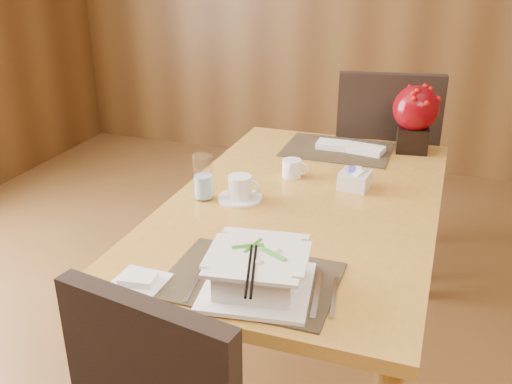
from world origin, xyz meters
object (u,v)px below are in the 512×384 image
(dining_table, at_px, (304,225))
(water_glass, at_px, (203,177))
(creamer_jug, at_px, (292,168))
(coffee_cup, at_px, (240,190))
(soup_setting, at_px, (258,272))
(bread_plate, at_px, (139,283))
(far_chair, at_px, (382,161))
(sugar_caddy, at_px, (355,180))
(berry_decor, at_px, (415,114))

(dining_table, distance_m, water_glass, 0.39)
(dining_table, distance_m, creamer_jug, 0.26)
(coffee_cup, bearing_deg, soup_setting, -64.56)
(bread_plate, relative_size, far_chair, 0.13)
(coffee_cup, bearing_deg, sugar_caddy, 33.29)
(creamer_jug, bearing_deg, dining_table, -65.58)
(dining_table, distance_m, sugar_caddy, 0.25)
(sugar_caddy, bearing_deg, bread_plate, -116.68)
(soup_setting, distance_m, bread_plate, 0.32)
(dining_table, bearing_deg, sugar_caddy, 48.39)
(dining_table, relative_size, coffee_cup, 9.65)
(soup_setting, xyz_separation_m, water_glass, (-0.37, 0.48, 0.02))
(water_glass, height_order, berry_decor, berry_decor)
(berry_decor, distance_m, bread_plate, 1.44)
(water_glass, height_order, sugar_caddy, water_glass)
(dining_table, distance_m, far_chair, 0.93)
(water_glass, xyz_separation_m, sugar_caddy, (0.48, 0.27, -0.05))
(far_chair, bearing_deg, water_glass, 52.99)
(sugar_caddy, bearing_deg, soup_setting, -98.50)
(coffee_cup, xyz_separation_m, berry_decor, (0.51, 0.72, 0.12))
(creamer_jug, distance_m, bread_plate, 0.88)
(dining_table, height_order, water_glass, water_glass)
(dining_table, xyz_separation_m, bread_plate, (-0.27, -0.67, 0.10))
(soup_setting, relative_size, berry_decor, 1.09)
(water_glass, bearing_deg, berry_decor, 49.76)
(soup_setting, distance_m, far_chair, 1.52)
(berry_decor, bearing_deg, far_chair, 118.90)
(far_chair, bearing_deg, dining_table, 69.16)
(dining_table, bearing_deg, soup_setting, -86.90)
(coffee_cup, xyz_separation_m, far_chair, (0.37, 0.98, -0.20))
(dining_table, relative_size, sugar_caddy, 14.51)
(dining_table, xyz_separation_m, coffee_cup, (-0.21, -0.07, 0.13))
(dining_table, height_order, berry_decor, berry_decor)
(berry_decor, bearing_deg, creamer_jug, -131.61)
(soup_setting, relative_size, coffee_cup, 2.00)
(coffee_cup, distance_m, water_glass, 0.13)
(water_glass, bearing_deg, coffee_cup, 14.64)
(dining_table, distance_m, bread_plate, 0.73)
(soup_setting, bearing_deg, water_glass, 119.00)
(creamer_jug, xyz_separation_m, sugar_caddy, (0.25, -0.03, -0.00))
(water_glass, distance_m, berry_decor, 0.99)
(water_glass, height_order, bread_plate, water_glass)
(water_glass, relative_size, creamer_jug, 1.70)
(creamer_jug, bearing_deg, bread_plate, -104.81)
(coffee_cup, height_order, far_chair, far_chair)
(water_glass, xyz_separation_m, bread_plate, (0.06, -0.56, -0.08))
(creamer_jug, distance_m, sugar_caddy, 0.25)
(water_glass, xyz_separation_m, creamer_jug, (0.23, 0.30, -0.05))
(dining_table, xyz_separation_m, soup_setting, (0.03, -0.59, 0.15))
(berry_decor, distance_m, far_chair, 0.44)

